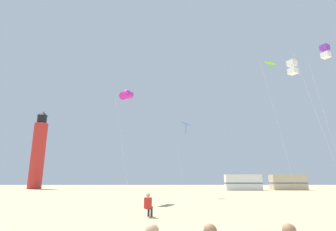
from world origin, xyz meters
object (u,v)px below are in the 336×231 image
Objects in this scene: kite_flyer_standing at (148,204)px; kite_diamond_lime at (271,69)px; kite_box_white at (292,67)px; kite_box_violet at (325,52)px; rv_van_tan at (288,182)px; rv_van_white at (243,182)px; kite_diamond_blue at (185,126)px; lighthouse_distant at (38,151)px; kite_tube_magenta at (127,95)px.

kite_diamond_lime is at bearing -125.22° from kite_flyer_standing.
kite_box_white is 3.86m from kite_box_violet.
kite_box_white is 35.08m from rv_van_tan.
kite_box_violet is 31.07m from rv_van_white.
kite_diamond_blue is 11.15m from kite_diamond_lime.
rv_van_tan is (8.95, 1.54, 0.00)m from rv_van_white.
kite_flyer_standing is at bearing -141.06° from kite_diamond_lime.
kite_flyer_standing is 0.14× the size of kite_diamond_blue.
kite_flyer_standing is at bearing -58.75° from lighthouse_distant.
kite_diamond_blue is 1.29× the size of rv_van_tan.
lighthouse_distant reaches higher than kite_tube_magenta.
kite_box_white is at bearing -167.65° from kite_box_violet.
kite_flyer_standing is at bearing -109.61° from rv_van_white.
kite_diamond_lime is 0.74× the size of lighthouse_distant.
kite_box_white reaches higher than kite_diamond_blue.
rv_van_white is (11.85, 19.71, -6.41)m from kite_diamond_blue.
lighthouse_distant reaches higher than rv_van_white.
rv_van_white is (41.58, -8.17, -6.45)m from lighthouse_distant.
kite_tube_magenta is at bearing 175.46° from kite_diamond_lime.
rv_van_white is at bearing 58.99° from kite_diamond_blue.
kite_box_white is 0.86× the size of kite_box_violet.
kite_tube_magenta is at bearing -55.22° from lighthouse_distant.
rv_van_white is (4.55, 27.23, -10.24)m from kite_diamond_lime.
kite_box_white is at bearing -112.71° from rv_van_tan.
kite_box_white reaches higher than kite_tube_magenta.
kite_diamond_lime reaches higher than kite_flyer_standing.
kite_box_violet is at bearing -87.88° from rv_van_white.
kite_diamond_lime reaches higher than rv_van_tan.
kite_diamond_blue is 8.89m from kite_tube_magenta.
kite_tube_magenta is at bearing -58.04° from kite_flyer_standing.
kite_box_white is at bearing -14.55° from kite_tube_magenta.
rv_van_tan is at bearing 64.86° from kite_diamond_lime.
kite_flyer_standing is 17.36m from kite_diamond_lime.
kite_flyer_standing is 13.24m from kite_tube_magenta.
kite_tube_magenta reaches higher than rv_van_white.
kite_box_violet is 1.99× the size of rv_van_white.
lighthouse_distant reaches higher than kite_box_white.
kite_box_violet is at bearing -24.31° from kite_diamond_lime.
lighthouse_distant is (-23.86, 34.36, -1.60)m from kite_tube_magenta.
kite_flyer_standing is 17.78m from kite_diamond_blue.
kite_box_white is 0.67× the size of lighthouse_distant.
kite_box_violet is (17.19, -2.86, 2.98)m from kite_tube_magenta.
kite_box_white is 31.42m from rv_van_white.
rv_van_tan is at bearing 67.71° from kite_box_white.
lighthouse_distant is at bearing 134.81° from kite_box_white.
kite_flyer_standing is at bearing -123.18° from rv_van_tan.
lighthouse_distant is at bearing 172.11° from rv_van_tan.
kite_box_violet is (3.35, 0.73, 1.79)m from kite_box_white.
lighthouse_distant is 2.60× the size of rv_van_tan.
lighthouse_distant is at bearing 136.84° from kite_diamond_blue.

